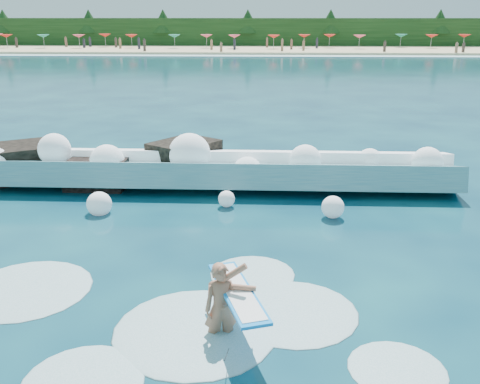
# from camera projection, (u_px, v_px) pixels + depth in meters

# --- Properties ---
(ground) EXTENTS (200.00, 200.00, 0.00)m
(ground) POSITION_uv_depth(u_px,v_px,m) (168.00, 271.00, 11.84)
(ground) COLOR #082740
(ground) RESTS_ON ground
(beach) EXTENTS (140.00, 20.00, 0.40)m
(beach) POSITION_uv_depth(u_px,v_px,m) (252.00, 50.00, 85.76)
(beach) COLOR tan
(beach) RESTS_ON ground
(wet_band) EXTENTS (140.00, 5.00, 0.08)m
(wet_band) POSITION_uv_depth(u_px,v_px,m) (251.00, 56.00, 75.37)
(wet_band) COLOR silver
(wet_band) RESTS_ON ground
(treeline) EXTENTS (140.00, 4.00, 5.00)m
(treeline) POSITION_uv_depth(u_px,v_px,m) (254.00, 33.00, 94.52)
(treeline) COLOR black
(treeline) RESTS_ON ground
(breaking_wave) EXTENTS (16.02, 2.58, 1.38)m
(breaking_wave) POSITION_uv_depth(u_px,v_px,m) (208.00, 171.00, 17.66)
(breaking_wave) COLOR teal
(breaking_wave) RESTS_ON ground
(rock_cluster) EXTENTS (8.60, 3.32, 1.49)m
(rock_cluster) POSITION_uv_depth(u_px,v_px,m) (94.00, 166.00, 18.31)
(rock_cluster) COLOR black
(rock_cluster) RESTS_ON ground
(surfer_with_board) EXTENTS (1.23, 2.86, 1.65)m
(surfer_with_board) POSITION_uv_depth(u_px,v_px,m) (225.00, 304.00, 9.27)
(surfer_with_board) COLOR #A3664C
(surfer_with_board) RESTS_ON ground
(wave_spray) EXTENTS (15.08, 4.06, 1.80)m
(wave_spray) POSITION_uv_depth(u_px,v_px,m) (191.00, 162.00, 17.36)
(wave_spray) COLOR white
(wave_spray) RESTS_ON ground
(surf_foam) EXTENTS (9.19, 5.62, 0.15)m
(surf_foam) POSITION_uv_depth(u_px,v_px,m) (174.00, 316.00, 10.06)
(surf_foam) COLOR silver
(surf_foam) RESTS_ON ground
(beach_umbrellas) EXTENTS (112.97, 6.81, 0.50)m
(beach_umbrellas) POSITION_uv_depth(u_px,v_px,m) (252.00, 36.00, 86.68)
(beach_umbrellas) COLOR #D53E55
(beach_umbrellas) RESTS_ON ground
(beachgoers) EXTENTS (103.89, 12.61, 1.94)m
(beachgoers) POSITION_uv_depth(u_px,v_px,m) (220.00, 44.00, 84.18)
(beachgoers) COLOR #3F332D
(beachgoers) RESTS_ON ground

